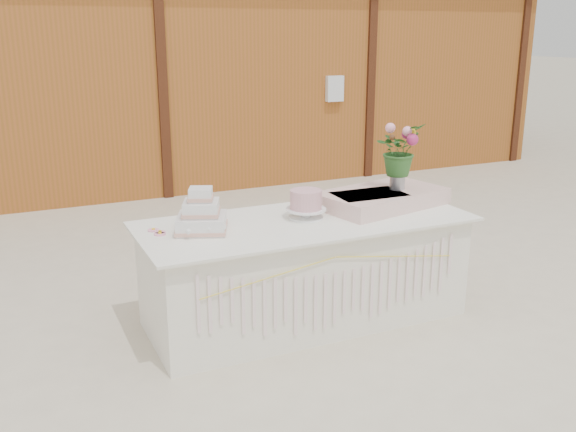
% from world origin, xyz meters
% --- Properties ---
extents(ground, '(80.00, 80.00, 0.00)m').
position_xyz_m(ground, '(0.00, 0.00, 0.00)').
color(ground, beige).
rests_on(ground, ground).
extents(barn, '(12.60, 4.60, 3.30)m').
position_xyz_m(barn, '(-0.01, 5.99, 1.68)').
color(barn, '#964C1F').
rests_on(barn, ground).
extents(cake_table, '(2.40, 1.00, 0.77)m').
position_xyz_m(cake_table, '(0.00, -0.00, 0.39)').
color(cake_table, white).
rests_on(cake_table, ground).
extents(wedding_cake, '(0.43, 0.43, 0.30)m').
position_xyz_m(wedding_cake, '(-0.75, 0.06, 0.87)').
color(wedding_cake, white).
rests_on(wedding_cake, cake_table).
extents(pink_cake_stand, '(0.29, 0.29, 0.21)m').
position_xyz_m(pink_cake_stand, '(0.02, 0.03, 0.89)').
color(pink_cake_stand, white).
rests_on(pink_cake_stand, cake_table).
extents(satin_runner, '(1.07, 0.76, 0.12)m').
position_xyz_m(satin_runner, '(0.70, 0.10, 0.83)').
color(satin_runner, beige).
rests_on(satin_runner, cake_table).
extents(flower_vase, '(0.12, 0.12, 0.16)m').
position_xyz_m(flower_vase, '(0.83, 0.08, 0.97)').
color(flower_vase, '#A9A9AD').
rests_on(flower_vase, satin_runner).
extents(bouquet, '(0.45, 0.42, 0.40)m').
position_xyz_m(bouquet, '(0.83, 0.08, 1.25)').
color(bouquet, '#2D5E25').
rests_on(bouquet, flower_vase).
extents(loose_flowers, '(0.19, 0.39, 0.02)m').
position_xyz_m(loose_flowers, '(-1.01, 0.10, 0.78)').
color(loose_flowers, pink).
rests_on(loose_flowers, cake_table).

